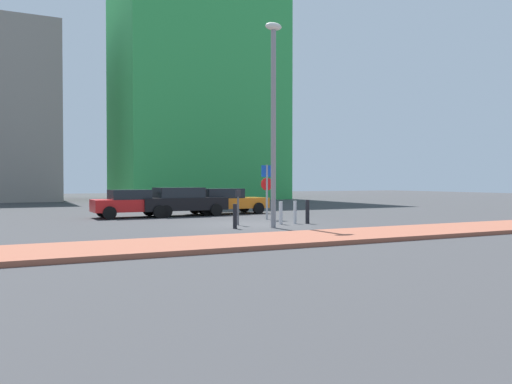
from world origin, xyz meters
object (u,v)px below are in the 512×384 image
object	(u,v)px
street_lamp	(273,109)
parking_meter	(238,203)
parked_car_red	(133,203)
parking_sign_post	(267,185)
traffic_bollard_far	(295,212)
traffic_bollard_edge	(235,216)
traffic_bollard_mid	(281,213)
parked_car_black	(181,201)
traffic_bollard_near	(307,212)
parked_car_orange	(225,201)

from	to	relation	value
street_lamp	parking_meter	bearing A→B (deg)	115.32
parked_car_red	parking_sign_post	xyz separation A→B (m)	(5.52, -4.08, 0.91)
parking_sign_post	traffic_bollard_far	bearing A→B (deg)	-90.61
street_lamp	traffic_bollard_edge	world-z (taller)	street_lamp
traffic_bollard_mid	parking_meter	bearing A→B (deg)	167.63
parked_car_red	parked_car_black	xyz separation A→B (m)	(2.55, -0.00, 0.05)
parking_meter	parking_sign_post	bearing A→B (deg)	42.45
parking_sign_post	parked_car_black	bearing A→B (deg)	126.07
traffic_bollard_mid	traffic_bollard_edge	size ratio (longest dim) A/B	1.02
parking_sign_post	traffic_bollard_far	xyz separation A→B (m)	(-0.03, -2.72, -1.15)
traffic_bollard_edge	parked_car_black	bearing A→B (deg)	87.73
parking_sign_post	traffic_bollard_near	world-z (taller)	parking_sign_post
parked_car_red	parking_meter	size ratio (longest dim) A/B	2.80
traffic_bollard_near	traffic_bollard_far	bearing A→B (deg)	155.64
traffic_bollard_edge	parking_sign_post	bearing A→B (deg)	48.31
parking_meter	traffic_bollard_far	xyz separation A→B (m)	(2.52, -0.39, -0.45)
parking_meter	traffic_bollard_far	distance (m)	2.59
parked_car_orange	street_lamp	distance (m)	9.63
parked_car_black	traffic_bollard_edge	xyz separation A→B (m)	(-0.31, -7.76, -0.31)
parked_car_black	parking_meter	size ratio (longest dim) A/B	3.12
street_lamp	traffic_bollard_near	xyz separation A→B (m)	(2.23, 1.05, -4.15)
parked_car_black	traffic_bollard_edge	size ratio (longest dim) A/B	4.80
traffic_bollard_near	traffic_bollard_edge	bearing A→B (deg)	-168.93
parking_sign_post	traffic_bollard_near	distance (m)	3.19
parked_car_orange	traffic_bollard_far	size ratio (longest dim) A/B	4.65
traffic_bollard_far	parked_car_orange	bearing A→B (deg)	91.60
parked_car_orange	parking_sign_post	size ratio (longest dim) A/B	1.76
parking_meter	traffic_bollard_mid	size ratio (longest dim) A/B	1.51
parking_meter	traffic_bollard_edge	bearing A→B (deg)	-118.41
parked_car_red	traffic_bollard_mid	distance (m)	8.33
parked_car_orange	parking_meter	world-z (taller)	parking_meter
parked_car_red	parking_sign_post	distance (m)	6.93
parked_car_red	parking_sign_post	world-z (taller)	parking_sign_post
parked_car_orange	traffic_bollard_edge	bearing A→B (deg)	-110.03
parking_meter	street_lamp	xyz separation A→B (m)	(0.79, -1.66, 3.72)
parking_meter	traffic_bollard_near	distance (m)	3.11
parked_car_black	parked_car_orange	size ratio (longest dim) A/B	1.00
parked_car_orange	traffic_bollard_mid	xyz separation A→B (m)	(-0.50, -7.39, -0.26)
parked_car_black	traffic_bollard_edge	world-z (taller)	parked_car_black
parking_meter	traffic_bollard_near	world-z (taller)	parking_meter
traffic_bollard_mid	traffic_bollard_near	bearing A→B (deg)	-10.35
traffic_bollard_mid	traffic_bollard_far	xyz separation A→B (m)	(0.71, 0.00, 0.01)
parked_car_red	parked_car_orange	size ratio (longest dim) A/B	0.89
parked_car_black	traffic_bollard_near	size ratio (longest dim) A/B	4.43
parked_car_black	traffic_bollard_edge	distance (m)	7.77
parking_meter	traffic_bollard_mid	xyz separation A→B (m)	(1.81, -0.40, -0.46)
parked_car_red	traffic_bollard_edge	distance (m)	8.08
traffic_bollard_edge	traffic_bollard_mid	bearing A→B (deg)	20.51
traffic_bollard_near	traffic_bollard_edge	size ratio (longest dim) A/B	1.08
traffic_bollard_far	parked_car_black	bearing A→B (deg)	113.39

